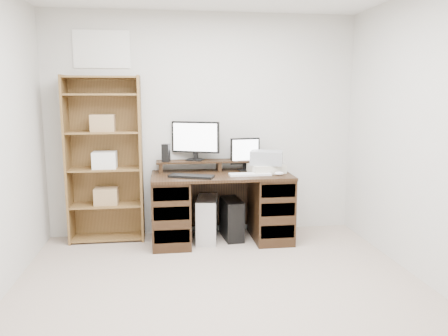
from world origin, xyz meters
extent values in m
cube|color=#B6A190|center=(0.00, 0.00, -0.01)|extent=(3.50, 4.00, 0.02)
cube|color=silver|center=(0.00, 2.01, 1.25)|extent=(3.50, 0.02, 2.50)
cube|color=silver|center=(0.00, -2.01, 1.25)|extent=(3.50, 0.02, 2.50)
cube|color=white|center=(-1.09, 1.99, 2.08)|extent=(0.60, 0.01, 0.40)
cube|color=black|center=(0.16, 1.63, 0.73)|extent=(1.50, 0.70, 0.03)
cube|color=black|center=(-0.39, 1.63, 0.36)|extent=(0.40, 0.66, 0.72)
cube|color=black|center=(0.71, 1.63, 0.36)|extent=(0.40, 0.66, 0.72)
cube|color=black|center=(0.16, 1.96, 0.40)|extent=(1.48, 0.02, 0.65)
cube|color=black|center=(-0.39, 1.30, 0.18)|extent=(0.36, 0.01, 0.14)
cube|color=black|center=(-0.39, 1.30, 0.42)|extent=(0.36, 0.01, 0.14)
cube|color=black|center=(-0.39, 1.30, 0.62)|extent=(0.36, 0.01, 0.14)
cube|color=black|center=(0.71, 1.30, 0.18)|extent=(0.36, 0.01, 0.14)
cube|color=black|center=(0.71, 1.30, 0.42)|extent=(0.36, 0.01, 0.14)
cube|color=black|center=(0.71, 1.30, 0.62)|extent=(0.36, 0.01, 0.14)
cube|color=black|center=(-0.49, 1.85, 0.80)|extent=(0.04, 0.20, 0.10)
cube|color=black|center=(0.16, 1.85, 0.80)|extent=(0.04, 0.20, 0.10)
cube|color=black|center=(0.81, 1.85, 0.80)|extent=(0.04, 0.20, 0.10)
cube|color=black|center=(0.16, 1.85, 0.86)|extent=(1.40, 0.22, 0.02)
cube|color=black|center=(-0.11, 1.86, 0.88)|extent=(0.22, 0.20, 0.02)
cube|color=black|center=(-0.10, 1.88, 0.94)|extent=(0.06, 0.05, 0.10)
cube|color=black|center=(-0.10, 1.88, 1.13)|extent=(0.52, 0.24, 0.35)
cube|color=white|center=(-0.11, 1.86, 1.13)|extent=(0.47, 0.19, 0.31)
cube|color=black|center=(0.45, 1.80, 0.76)|extent=(0.18, 0.14, 0.01)
cube|color=black|center=(0.45, 1.82, 0.81)|extent=(0.05, 0.03, 0.09)
cube|color=black|center=(0.45, 1.82, 0.97)|extent=(0.34, 0.08, 0.29)
cube|color=white|center=(0.45, 1.80, 0.97)|extent=(0.30, 0.04, 0.26)
cube|color=black|center=(-0.43, 1.82, 0.97)|extent=(0.10, 0.10, 0.19)
cube|color=black|center=(-0.18, 1.48, 0.76)|extent=(0.49, 0.32, 0.03)
cube|color=white|center=(0.45, 1.52, 0.76)|extent=(0.45, 0.15, 0.02)
ellipsoid|color=white|center=(0.76, 1.48, 0.77)|extent=(0.11, 0.08, 0.04)
cube|color=beige|center=(0.66, 1.66, 0.80)|extent=(0.41, 0.34, 0.09)
cube|color=#94989E|center=(0.66, 1.66, 0.92)|extent=(0.40, 0.34, 0.15)
cube|color=silver|center=(0.00, 1.67, 0.24)|extent=(0.29, 0.51, 0.48)
cube|color=black|center=(0.28, 1.71, 0.22)|extent=(0.23, 0.46, 0.44)
cube|color=#19FF33|center=(0.30, 1.49, 0.32)|extent=(0.01, 0.01, 0.01)
cube|color=brown|center=(-1.48, 1.83, 0.90)|extent=(0.02, 0.30, 1.80)
cube|color=brown|center=(-0.70, 1.83, 0.90)|extent=(0.02, 0.30, 1.80)
cube|color=brown|center=(-1.09, 1.97, 0.90)|extent=(0.80, 0.01, 1.80)
cube|color=brown|center=(-1.09, 1.83, 0.03)|extent=(0.75, 0.28, 0.02)
cube|color=brown|center=(-1.09, 1.83, 0.40)|extent=(0.75, 0.28, 0.02)
cube|color=brown|center=(-1.09, 1.83, 0.80)|extent=(0.75, 0.28, 0.02)
cube|color=brown|center=(-1.09, 1.83, 1.20)|extent=(0.75, 0.28, 0.02)
cube|color=brown|center=(-1.09, 1.83, 1.60)|extent=(0.75, 0.28, 0.02)
cube|color=brown|center=(-1.09, 1.83, 1.78)|extent=(0.75, 0.28, 0.02)
cube|color=#A07F54|center=(-1.09, 1.83, 0.50)|extent=(0.25, 0.20, 0.18)
cube|color=white|center=(-1.09, 1.83, 0.90)|extent=(0.25, 0.20, 0.18)
cube|color=#A07F54|center=(-1.09, 1.83, 1.30)|extent=(0.25, 0.20, 0.18)
camera|label=1|loc=(-0.44, -2.97, 1.61)|focal=35.00mm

